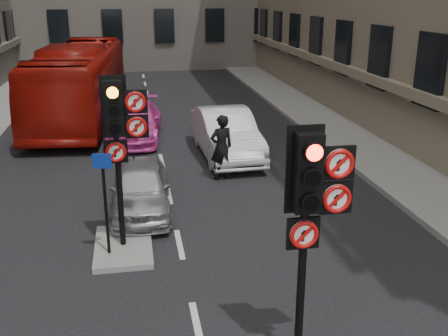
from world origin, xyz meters
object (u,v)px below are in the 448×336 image
object	(u,v)px
signal_near	(312,198)
motorcycle	(135,176)
car_pink	(135,122)
motorcyclist	(221,147)
signal_far	(120,126)
car_silver	(141,188)
bus_red	(80,82)
info_sign	(104,190)
car_white	(226,133)

from	to	relation	value
signal_near	motorcycle	size ratio (longest dim) A/B	2.13
car_pink	motorcyclist	xyz separation A→B (m)	(2.39, -4.90, 0.32)
signal_far	car_silver	xyz separation A→B (m)	(0.36, 2.01, -2.09)
car_silver	signal_near	bearing A→B (deg)	-67.18
bus_red	car_pink	bearing A→B (deg)	-54.66
signal_far	motorcyclist	world-z (taller)	signal_far
info_sign	car_white	bearing A→B (deg)	72.98
car_white	bus_red	world-z (taller)	bus_red
car_white	motorcyclist	size ratio (longest dim) A/B	2.45
car_silver	car_white	world-z (taller)	car_white
motorcyclist	signal_far	bearing A→B (deg)	39.61
signal_near	info_sign	size ratio (longest dim) A/B	1.66
car_pink	signal_near	bearing A→B (deg)	-74.50
signal_near	car_pink	xyz separation A→B (m)	(-2.25, 12.87, -1.94)
bus_red	motorcyclist	distance (m)	9.71
bus_red	motorcycle	size ratio (longest dim) A/B	6.76
signal_near	car_silver	world-z (taller)	signal_near
signal_far	car_silver	distance (m)	2.92
motorcycle	car_pink	bearing A→B (deg)	86.42
signal_near	motorcycle	bearing A→B (deg)	108.06
car_silver	motorcycle	xyz separation A→B (m)	(-0.11, 1.21, -0.11)
signal_near	bus_red	bearing A→B (deg)	104.97
motorcyclist	info_sign	xyz separation A→B (m)	(-3.11, -4.34, 0.55)
signal_far	car_pink	bearing A→B (deg)	87.72
signal_near	car_pink	bearing A→B (deg)	99.90
motorcycle	info_sign	size ratio (longest dim) A/B	0.78
signal_far	motorcycle	distance (m)	3.90
signal_near	motorcycle	world-z (taller)	signal_near
signal_near	bus_red	xyz separation A→B (m)	(-4.42, 16.53, -1.00)
car_pink	motorcyclist	distance (m)	5.46
car_pink	motorcycle	world-z (taller)	car_pink
signal_near	motorcycle	distance (m)	7.87
car_silver	bus_red	xyz separation A→B (m)	(-2.18, 10.52, 0.97)
car_pink	motorcyclist	world-z (taller)	motorcyclist
car_white	bus_red	bearing A→B (deg)	126.62
signal_far	car_silver	bearing A→B (deg)	79.82
bus_red	signal_near	bearing A→B (deg)	-70.42
car_white	info_sign	world-z (taller)	info_sign
car_silver	motorcyclist	bearing A→B (deg)	41.89
car_white	car_pink	bearing A→B (deg)	135.09
info_sign	signal_far	bearing A→B (deg)	56.94
signal_far	bus_red	size ratio (longest dim) A/B	0.32
car_silver	motorcycle	bearing A→B (deg)	97.67
car_white	signal_near	bearing A→B (deg)	-95.88
motorcyclist	bus_red	bearing A→B (deg)	-77.73
signal_near	car_white	size ratio (longest dim) A/B	0.76
signal_far	motorcyclist	xyz separation A→B (m)	(2.74, 3.97, -1.74)
signal_near	motorcyclist	size ratio (longest dim) A/B	1.86
signal_near	car_silver	size ratio (longest dim) A/B	0.99
car_pink	bus_red	size ratio (longest dim) A/B	0.39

